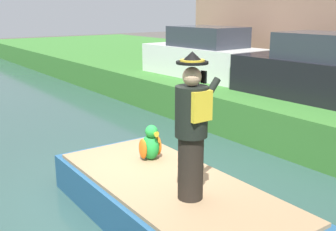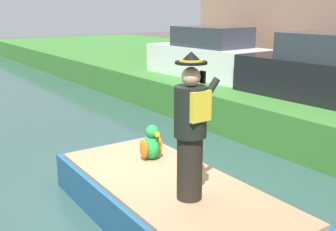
{
  "view_description": "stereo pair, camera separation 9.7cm",
  "coord_description": "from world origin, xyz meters",
  "px_view_note": "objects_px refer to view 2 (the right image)",
  "views": [
    {
      "loc": [
        -3.11,
        -5.11,
        3.04
      ],
      "look_at": [
        0.09,
        -0.76,
        1.61
      ],
      "focal_mm": 43.41,
      "sensor_mm": 36.0,
      "label": 1
    },
    {
      "loc": [
        -3.03,
        -5.17,
        3.04
      ],
      "look_at": [
        0.09,
        -0.76,
        1.61
      ],
      "focal_mm": 43.41,
      "sensor_mm": 36.0,
      "label": 2
    }
  ],
  "objects_px": {
    "person_pirate": "(191,128)",
    "parked_car_dark": "(326,72)",
    "parked_car_white": "(208,55)",
    "boat": "(171,203)",
    "parrot_plush": "(151,144)"
  },
  "relations": [
    {
      "from": "person_pirate",
      "to": "parked_car_white",
      "type": "bearing_deg",
      "value": 45.21
    },
    {
      "from": "parked_car_dark",
      "to": "boat",
      "type": "bearing_deg",
      "value": -167.13
    },
    {
      "from": "parked_car_dark",
      "to": "parked_car_white",
      "type": "distance_m",
      "value": 4.1
    },
    {
      "from": "parked_car_dark",
      "to": "parked_car_white",
      "type": "bearing_deg",
      "value": 90.0
    },
    {
      "from": "parked_car_dark",
      "to": "parked_car_white",
      "type": "height_order",
      "value": "same"
    },
    {
      "from": "parrot_plush",
      "to": "parked_car_dark",
      "type": "bearing_deg",
      "value": 3.18
    },
    {
      "from": "person_pirate",
      "to": "boat",
      "type": "bearing_deg",
      "value": 78.55
    },
    {
      "from": "boat",
      "to": "person_pirate",
      "type": "height_order",
      "value": "person_pirate"
    },
    {
      "from": "boat",
      "to": "parrot_plush",
      "type": "relative_size",
      "value": 7.43
    },
    {
      "from": "parked_car_dark",
      "to": "parked_car_white",
      "type": "relative_size",
      "value": 1.0
    },
    {
      "from": "parrot_plush",
      "to": "parked_car_dark",
      "type": "height_order",
      "value": "parked_car_dark"
    },
    {
      "from": "person_pirate",
      "to": "parked_car_dark",
      "type": "height_order",
      "value": "person_pirate"
    },
    {
      "from": "person_pirate",
      "to": "parrot_plush",
      "type": "xyz_separation_m",
      "value": [
        0.35,
        1.43,
        -0.68
      ]
    },
    {
      "from": "boat",
      "to": "parrot_plush",
      "type": "height_order",
      "value": "parrot_plush"
    },
    {
      "from": "boat",
      "to": "parked_car_white",
      "type": "height_order",
      "value": "parked_car_white"
    }
  ]
}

